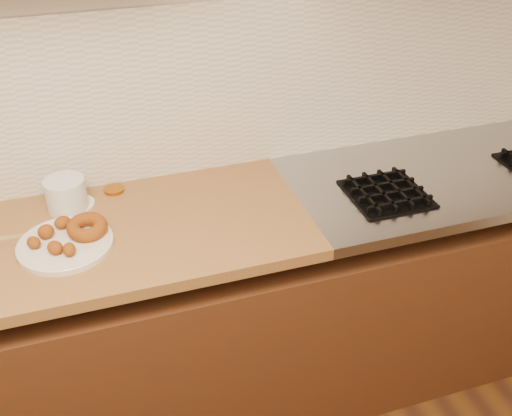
# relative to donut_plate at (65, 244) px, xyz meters

# --- Properties ---
(wall_back) EXTENTS (4.00, 0.02, 2.70)m
(wall_back) POSITION_rel_donut_plate_xyz_m (0.27, 0.35, 0.44)
(wall_back) COLOR tan
(wall_back) RESTS_ON ground
(base_cabinet) EXTENTS (3.60, 0.60, 0.77)m
(base_cabinet) POSITION_rel_donut_plate_xyz_m (0.27, 0.04, -0.52)
(base_cabinet) COLOR #4A2410
(base_cabinet) RESTS_ON floor
(stovetop) EXTENTS (1.30, 0.62, 0.04)m
(stovetop) POSITION_rel_donut_plate_xyz_m (1.42, 0.04, -0.03)
(stovetop) COLOR #9EA0A5
(stovetop) RESTS_ON base_cabinet
(backsplash) EXTENTS (3.60, 0.02, 0.60)m
(backsplash) POSITION_rel_donut_plate_xyz_m (0.27, 0.34, 0.29)
(backsplash) COLOR beige
(backsplash) RESTS_ON wall_back
(burner_grates) EXTENTS (0.91, 0.26, 0.03)m
(burner_grates) POSITION_rel_donut_plate_xyz_m (1.39, -0.04, 0.00)
(burner_grates) COLOR black
(burner_grates) RESTS_ON stovetop
(donut_plate) EXTENTS (0.29, 0.29, 0.02)m
(donut_plate) POSITION_rel_donut_plate_xyz_m (0.00, 0.00, 0.00)
(donut_plate) COLOR silver
(donut_plate) RESTS_ON butcher_block
(ring_donut) EXTENTS (0.15, 0.15, 0.06)m
(ring_donut) POSITION_rel_donut_plate_xyz_m (0.07, 0.03, 0.03)
(ring_donut) COLOR #833702
(ring_donut) RESTS_ON donut_plate
(fried_dough_chunks) EXTENTS (0.15, 0.21, 0.04)m
(fried_dough_chunks) POSITION_rel_donut_plate_xyz_m (-0.03, 0.01, 0.03)
(fried_dough_chunks) COLOR #833702
(fried_dough_chunks) RESTS_ON donut_plate
(plastic_tub) EXTENTS (0.15, 0.15, 0.11)m
(plastic_tub) POSITION_rel_donut_plate_xyz_m (0.02, 0.21, 0.05)
(plastic_tub) COLOR silver
(plastic_tub) RESTS_ON butcher_block
(tub_lid) EXTENTS (0.15, 0.15, 0.01)m
(tub_lid) POSITION_rel_donut_plate_xyz_m (0.05, 0.23, -0.00)
(tub_lid) COLOR white
(tub_lid) RESTS_ON butcher_block
(brass_jar_lid) EXTENTS (0.09, 0.09, 0.01)m
(brass_jar_lid) POSITION_rel_donut_plate_xyz_m (0.18, 0.28, -0.00)
(brass_jar_lid) COLOR #A46215
(brass_jar_lid) RESTS_ON butcher_block
(wooden_utensil) EXTENTS (0.18, 0.03, 0.01)m
(wooden_utensil) POSITION_rel_donut_plate_xyz_m (-0.15, 0.08, -0.00)
(wooden_utensil) COLOR olive
(wooden_utensil) RESTS_ON butcher_block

